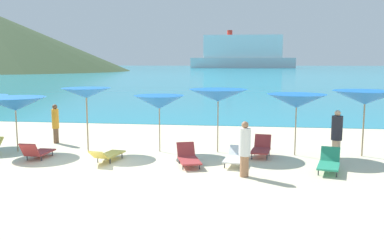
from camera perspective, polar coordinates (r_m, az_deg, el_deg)
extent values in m
cube|color=beige|center=(22.91, -4.01, -0.79)|extent=(50.00, 100.00, 0.30)
cube|color=teal|center=(241.60, 6.65, 7.12)|extent=(650.00, 440.00, 0.02)
cylinder|color=#9E7F59|center=(16.74, -23.16, -0.80)|extent=(0.05, 0.05, 1.93)
cone|color=blue|center=(16.64, -23.32, 2.06)|extent=(2.37, 2.37, 0.50)
sphere|color=#9E7F59|center=(16.63, -23.35, 2.59)|extent=(0.07, 0.07, 0.07)
cylinder|color=#9E7F59|center=(15.95, -14.32, -0.13)|extent=(0.06, 0.06, 2.30)
cone|color=blue|center=(15.85, -14.46, 3.65)|extent=(1.96, 1.96, 0.37)
sphere|color=#9E7F59|center=(15.84, -14.47, 4.10)|extent=(0.07, 0.07, 0.07)
cylinder|color=#9E7F59|center=(15.43, -4.53, -0.75)|extent=(0.04, 0.04, 2.00)
cone|color=blue|center=(15.32, -4.56, 2.49)|extent=(1.90, 1.90, 0.50)
sphere|color=#9E7F59|center=(15.30, -4.57, 3.06)|extent=(0.07, 0.07, 0.07)
cylinder|color=#9E7F59|center=(15.29, 3.61, -0.35)|extent=(0.04, 0.04, 2.24)
cone|color=blue|center=(15.18, 3.64, 3.42)|extent=(2.17, 2.17, 0.46)
sphere|color=#9E7F59|center=(15.17, 3.64, 3.96)|extent=(0.07, 0.07, 0.07)
cylinder|color=#9E7F59|center=(15.20, 14.18, -0.90)|extent=(0.04, 0.04, 2.10)
cone|color=blue|center=(15.09, 14.30, 2.58)|extent=(2.25, 2.25, 0.48)
sphere|color=#9E7F59|center=(15.08, 14.32, 3.15)|extent=(0.07, 0.07, 0.07)
cylinder|color=#9E7F59|center=(15.81, 22.68, -0.70)|extent=(0.05, 0.05, 2.23)
cone|color=blue|center=(15.71, 22.87, 2.88)|extent=(2.38, 2.38, 0.48)
sphere|color=#9E7F59|center=(15.69, 22.90, 3.43)|extent=(0.07, 0.07, 0.07)
cube|color=#D8BF4C|center=(14.40, -11.21, -4.67)|extent=(0.75, 1.28, 0.05)
cube|color=#D8BF4C|center=(13.69, -12.87, -4.75)|extent=(0.59, 0.52, 0.33)
cylinder|color=#333338|center=(14.64, -9.68, -4.91)|extent=(0.04, 0.04, 0.19)
cylinder|color=#333338|center=(14.86, -11.27, -4.76)|extent=(0.04, 0.04, 0.19)
cylinder|color=#333338|center=(13.93, -11.29, -5.61)|extent=(0.04, 0.04, 0.19)
cylinder|color=#333338|center=(14.15, -12.93, -5.44)|extent=(0.04, 0.04, 0.19)
cube|color=#A53333|center=(14.70, 9.48, -4.24)|extent=(0.77, 1.12, 0.05)
cube|color=#A53333|center=(15.27, 9.78, -2.90)|extent=(0.62, 0.36, 0.48)
cylinder|color=#333338|center=(14.45, 8.28, -4.98)|extent=(0.04, 0.04, 0.22)
cylinder|color=#333338|center=(14.39, 10.36, -5.08)|extent=(0.04, 0.04, 0.22)
cylinder|color=#333338|center=(15.15, 8.66, -4.38)|extent=(0.04, 0.04, 0.22)
cylinder|color=#333338|center=(15.10, 10.65, -4.47)|extent=(0.04, 0.04, 0.22)
cube|color=white|center=(13.40, 5.88, -5.48)|extent=(0.74, 1.09, 0.05)
cube|color=white|center=(14.03, 6.36, -4.26)|extent=(0.63, 0.46, 0.33)
cylinder|color=#333338|center=(13.18, 4.53, -6.24)|extent=(0.04, 0.04, 0.20)
cylinder|color=#333338|center=(13.09, 6.77, -6.37)|extent=(0.04, 0.04, 0.20)
cylinder|color=#333338|center=(13.86, 5.10, -5.54)|extent=(0.04, 0.04, 0.20)
cylinder|color=#333338|center=(13.78, 7.23, -5.65)|extent=(0.04, 0.04, 0.20)
cube|color=#A53333|center=(15.46, -20.27, -4.22)|extent=(0.64, 1.11, 0.05)
cube|color=#A53333|center=(14.83, -21.61, -3.90)|extent=(0.60, 0.34, 0.49)
cylinder|color=#333338|center=(15.66, -18.79, -4.42)|extent=(0.04, 0.04, 0.17)
cylinder|color=#333338|center=(15.91, -20.49, -4.31)|extent=(0.04, 0.04, 0.17)
cylinder|color=#333338|center=(14.99, -20.16, -5.02)|extent=(0.04, 0.04, 0.17)
cylinder|color=#333338|center=(15.25, -21.90, -4.89)|extent=(0.04, 0.04, 0.17)
cube|color=#A53333|center=(13.29, -0.37, -5.65)|extent=(0.95, 1.29, 0.05)
cube|color=#A53333|center=(13.95, -0.87, -4.09)|extent=(0.67, 0.51, 0.46)
cylinder|color=#333338|center=(12.93, -1.27, -6.55)|extent=(0.04, 0.04, 0.18)
cylinder|color=#333338|center=(13.02, 1.06, -6.45)|extent=(0.04, 0.04, 0.18)
cylinder|color=#333338|center=(13.71, -1.78, -5.71)|extent=(0.04, 0.04, 0.18)
cylinder|color=#333338|center=(13.79, 0.42, -5.63)|extent=(0.04, 0.04, 0.18)
cube|color=#268C66|center=(13.17, 18.40, -6.07)|extent=(0.87, 1.24, 0.05)
cube|color=#268C66|center=(13.81, 18.62, -4.53)|extent=(0.64, 0.45, 0.46)
cylinder|color=#333338|center=(12.88, 17.11, -6.91)|extent=(0.04, 0.04, 0.20)
cylinder|color=#333338|center=(12.85, 19.44, -7.04)|extent=(0.04, 0.04, 0.20)
cylinder|color=#333338|center=(13.64, 17.40, -6.09)|extent=(0.04, 0.04, 0.20)
cylinder|color=#333338|center=(13.62, 19.59, -6.22)|extent=(0.04, 0.04, 0.20)
cylinder|color=#A3704C|center=(12.23, 7.27, -6.37)|extent=(0.26, 0.26, 0.63)
cylinder|color=white|center=(12.07, 7.33, -3.03)|extent=(0.34, 0.34, 0.82)
sphere|color=#A3704C|center=(11.98, 7.37, -0.68)|extent=(0.20, 0.20, 0.20)
cylinder|color=#DBAA84|center=(15.28, 19.33, -3.82)|extent=(0.28, 0.28, 0.65)
cylinder|color=#26262D|center=(15.15, 19.46, -1.05)|extent=(0.38, 0.38, 0.85)
sphere|color=#DBAA84|center=(15.08, 19.55, 0.90)|extent=(0.21, 0.21, 0.21)
cylinder|color=brown|center=(18.01, -18.33, -2.09)|extent=(0.21, 0.21, 0.62)
cylinder|color=orange|center=(17.91, -18.43, 0.17)|extent=(0.28, 0.28, 0.81)
sphere|color=brown|center=(17.85, -18.50, 1.75)|extent=(0.20, 0.20, 0.20)
cube|color=silver|center=(259.55, 6.99, 7.85)|extent=(64.32, 11.50, 6.20)
cube|color=white|center=(259.74, 7.03, 10.07)|extent=(48.26, 9.27, 13.93)
cylinder|color=red|center=(260.15, 5.26, 11.96)|extent=(3.23, 3.23, 3.00)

